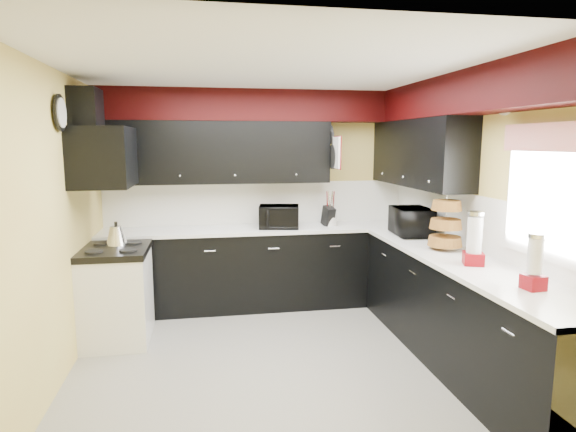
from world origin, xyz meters
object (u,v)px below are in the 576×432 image
(utensil_crock, at_px, (330,218))
(kettle, at_px, (116,235))
(microwave, at_px, (412,222))
(knife_block, at_px, (328,216))
(toaster_oven, at_px, (279,217))

(utensil_crock, relative_size, kettle, 0.87)
(microwave, bearing_deg, knife_block, 50.28)
(toaster_oven, bearing_deg, utensil_crock, 15.79)
(knife_block, bearing_deg, microwave, -58.82)
(toaster_oven, distance_m, microwave, 1.48)
(utensil_crock, height_order, knife_block, knife_block)
(toaster_oven, height_order, knife_block, toaster_oven)
(microwave, height_order, kettle, microwave)
(toaster_oven, relative_size, knife_block, 1.97)
(utensil_crock, bearing_deg, toaster_oven, -174.60)
(knife_block, height_order, kettle, knife_block)
(kettle, bearing_deg, microwave, -2.54)
(utensil_crock, distance_m, kettle, 2.39)
(microwave, distance_m, knife_block, 1.02)
(toaster_oven, height_order, microwave, microwave)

